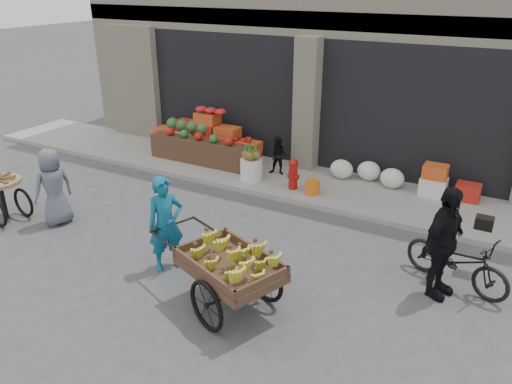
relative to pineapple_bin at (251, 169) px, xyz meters
The scene contains 15 objects.
ground 3.70m from the pineapple_bin, 78.23° to the right, with size 80.00×80.00×0.00m, color #424244.
sidewalk 0.95m from the pineapple_bin, 33.69° to the left, with size 18.00×2.20×0.12m, color gray.
building 5.41m from the pineapple_bin, 80.40° to the left, with size 14.00×6.45×7.00m.
fruit_display 1.92m from the pineapple_bin, 155.76° to the left, with size 3.10×1.12×1.24m.
pineapple_bin is the anchor object (origin of this frame).
fire_hydrant 1.11m from the pineapple_bin, ahead, with size 0.22×0.22×0.71m.
orange_bucket 1.61m from the pineapple_bin, ahead, with size 0.32×0.32×0.30m, color orange.
right_bay_goods 3.54m from the pineapple_bin, 18.10° to the left, with size 3.35×0.60×0.70m.
seated_person 0.75m from the pineapple_bin, 56.31° to the left, with size 0.45×0.35×0.93m, color black.
banana_cart 4.82m from the pineapple_bin, 64.59° to the right, with size 2.75×1.84×1.07m.
vendor_woman 3.95m from the pineapple_bin, 81.36° to the right, with size 0.59×0.39×1.63m, color #105C7C.
tricycle_cart 5.32m from the pineapple_bin, 130.72° to the right, with size 1.45×0.92×0.95m.
vendor_grey 4.35m from the pineapple_bin, 122.98° to the right, with size 0.75×0.49×1.54m, color slate.
bicycle 5.32m from the pineapple_bin, 23.30° to the right, with size 0.60×1.72×0.90m, color black.
cyclist 5.34m from the pineapple_bin, 28.12° to the right, with size 1.05×0.44×1.79m, color black.
Camera 1 is at (4.65, -5.91, 4.53)m, focal length 35.00 mm.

